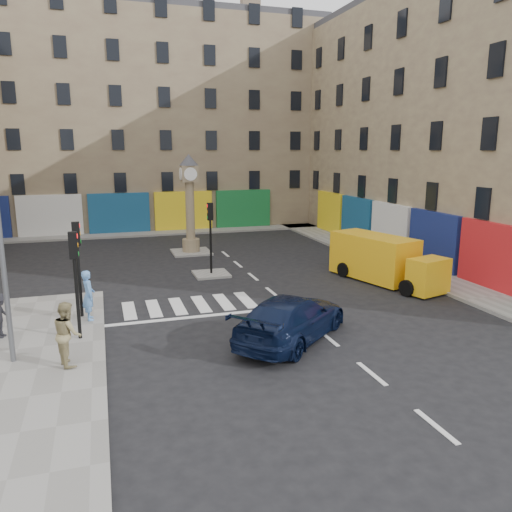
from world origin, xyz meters
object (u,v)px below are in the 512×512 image
navy_sedan (291,318)px  pedestrian_tan (67,333)px  clock_pillar (190,198)px  traffic_light_island (210,227)px  pedestrian_dark (0,315)px  traffic_light_left_near (75,268)px  pedestrian_blue (89,295)px  yellow_van (383,260)px  traffic_light_left_far (78,254)px

navy_sedan → pedestrian_tan: pedestrian_tan is taller
clock_pillar → pedestrian_tan: size_ratio=3.12×
traffic_light_island → pedestrian_dark: size_ratio=2.36×
pedestrian_tan → navy_sedan: bearing=-105.0°
traffic_light_left_near → pedestrian_blue: 2.47m
yellow_van → navy_sedan: bearing=-155.8°
traffic_light_island → yellow_van: 8.88m
traffic_light_island → pedestrian_blue: bearing=-135.6°
traffic_light_left_near → pedestrian_tan: size_ratio=1.89×
yellow_van → pedestrian_dark: yellow_van is taller
traffic_light_island → navy_sedan: bearing=-85.8°
traffic_light_left_far → clock_pillar: 13.05m
clock_pillar → pedestrian_blue: clock_pillar is taller
navy_sedan → pedestrian_dark: bearing=31.4°
traffic_light_left_near → pedestrian_tan: (-0.24, -2.15, -1.49)m
traffic_light_left_far → yellow_van: bearing=6.3°
clock_pillar → navy_sedan: clock_pillar is taller
traffic_light_left_far → traffic_light_island: 8.30m
traffic_light_left_far → navy_sedan: bearing=-31.8°
clock_pillar → pedestrian_tan: bearing=-112.3°
traffic_light_island → yellow_van: traffic_light_island is taller
traffic_light_left_far → yellow_van: traffic_light_left_far is taller
yellow_van → pedestrian_dark: size_ratio=4.14×
navy_sedan → yellow_van: size_ratio=0.84×
traffic_light_island → clock_pillar: clock_pillar is taller
traffic_light_left_near → pedestrian_blue: traffic_light_left_near is taller
traffic_light_island → yellow_van: (7.87, -3.84, -1.47)m
clock_pillar → pedestrian_dark: clock_pillar is taller
traffic_light_left_near → pedestrian_dark: (-2.58, 0.90, -1.69)m
traffic_light_left_far → pedestrian_dark: (-2.58, -1.50, -1.69)m
navy_sedan → pedestrian_tan: size_ratio=2.78×
navy_sedan → pedestrian_blue: bearing=17.9°
clock_pillar → yellow_van: (7.87, -9.84, -2.42)m
pedestrian_blue → traffic_light_left_near: bearing=163.5°
clock_pillar → traffic_light_left_near: bearing=-114.5°
traffic_light_left_far → navy_sedan: 8.46m
pedestrian_dark → yellow_van: bearing=-61.0°
traffic_light_left_near → pedestrian_dark: 3.21m
traffic_light_left_near → traffic_light_island: bearing=51.1°
traffic_light_left_far → pedestrian_blue: (0.30, -0.47, -1.51)m
traffic_light_left_near → pedestrian_dark: size_ratio=2.36×
clock_pillar → pedestrian_blue: (-6.00, -11.87, -2.44)m
traffic_light_left_near → traffic_light_island: 10.03m
pedestrian_blue → pedestrian_tan: 4.12m
pedestrian_tan → pedestrian_blue: bearing=-24.1°
traffic_light_island → pedestrian_blue: size_ratio=1.93×
traffic_light_left_far → yellow_van: (14.17, 1.56, -1.50)m
pedestrian_tan → traffic_light_left_far: bearing=-19.5°
traffic_light_left_far → clock_pillar: clock_pillar is taller
pedestrian_tan → pedestrian_dark: (-2.34, 3.05, -0.19)m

